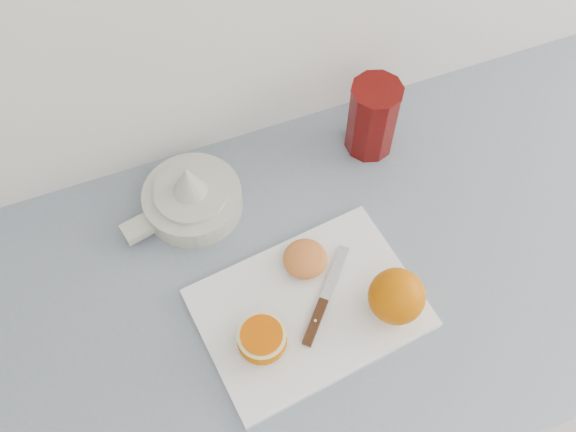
{
  "coord_description": "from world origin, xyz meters",
  "views": [
    {
      "loc": [
        -0.16,
        1.32,
        1.78
      ],
      "look_at": [
        0.02,
        1.78,
        0.96
      ],
      "focal_mm": 40.0,
      "sensor_mm": 36.0,
      "label": 1
    }
  ],
  "objects_px": {
    "half_orange": "(262,340)",
    "cutting_board": "(309,308)",
    "counter": "(354,350)",
    "red_tumbler": "(372,120)",
    "citrus_juicer": "(191,197)"
  },
  "relations": [
    {
      "from": "half_orange",
      "to": "cutting_board",
      "type": "bearing_deg",
      "value": 20.19
    },
    {
      "from": "counter",
      "to": "half_orange",
      "type": "bearing_deg",
      "value": -160.86
    },
    {
      "from": "cutting_board",
      "to": "red_tumbler",
      "type": "height_order",
      "value": "red_tumbler"
    },
    {
      "from": "half_orange",
      "to": "red_tumbler",
      "type": "height_order",
      "value": "red_tumbler"
    },
    {
      "from": "citrus_juicer",
      "to": "red_tumbler",
      "type": "distance_m",
      "value": 0.32
    },
    {
      "from": "cutting_board",
      "to": "citrus_juicer",
      "type": "xyz_separation_m",
      "value": [
        -0.11,
        0.23,
        0.02
      ]
    },
    {
      "from": "red_tumbler",
      "to": "cutting_board",
      "type": "bearing_deg",
      "value": -130.34
    },
    {
      "from": "counter",
      "to": "cutting_board",
      "type": "xyz_separation_m",
      "value": [
        -0.14,
        -0.05,
        0.45
      ]
    },
    {
      "from": "citrus_juicer",
      "to": "red_tumbler",
      "type": "bearing_deg",
      "value": 2.58
    },
    {
      "from": "half_orange",
      "to": "red_tumbler",
      "type": "xyz_separation_m",
      "value": [
        0.3,
        0.28,
        0.03
      ]
    },
    {
      "from": "cutting_board",
      "to": "half_orange",
      "type": "distance_m",
      "value": 0.09
    },
    {
      "from": "cutting_board",
      "to": "half_orange",
      "type": "xyz_separation_m",
      "value": [
        -0.08,
        -0.03,
        0.03
      ]
    },
    {
      "from": "counter",
      "to": "citrus_juicer",
      "type": "height_order",
      "value": "citrus_juicer"
    },
    {
      "from": "counter",
      "to": "citrus_juicer",
      "type": "xyz_separation_m",
      "value": [
        -0.25,
        0.19,
        0.47
      ]
    },
    {
      "from": "half_orange",
      "to": "citrus_juicer",
      "type": "relative_size",
      "value": 0.35
    }
  ]
}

